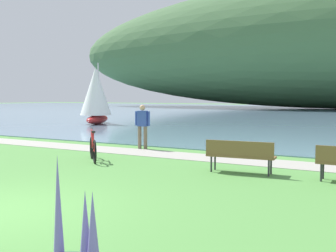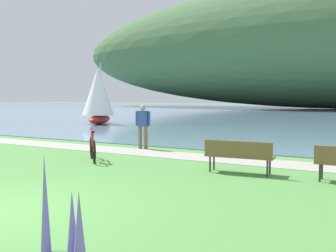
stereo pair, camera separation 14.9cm
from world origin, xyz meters
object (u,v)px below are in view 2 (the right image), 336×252
park_bench_near_camera (239,154)px  bicycle_leaning_near_bench (93,148)px  person_at_shoreline (143,124)px  sailboat_mid_bay (98,95)px

park_bench_near_camera → bicycle_leaning_near_bench: 4.76m
park_bench_near_camera → person_at_shoreline: size_ratio=1.07×
park_bench_near_camera → person_at_shoreline: bearing=149.4°
bicycle_leaning_near_bench → sailboat_mid_bay: sailboat_mid_bay is taller
park_bench_near_camera → bicycle_leaning_near_bench: bicycle_leaning_near_bench is taller
park_bench_near_camera → sailboat_mid_bay: size_ratio=0.42×
park_bench_near_camera → sailboat_mid_bay: 19.79m
park_bench_near_camera → person_at_shoreline: 5.82m
bicycle_leaning_near_bench → sailboat_mid_bay: (-10.49, 12.82, 1.72)m
sailboat_mid_bay → park_bench_near_camera: bearing=-39.4°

